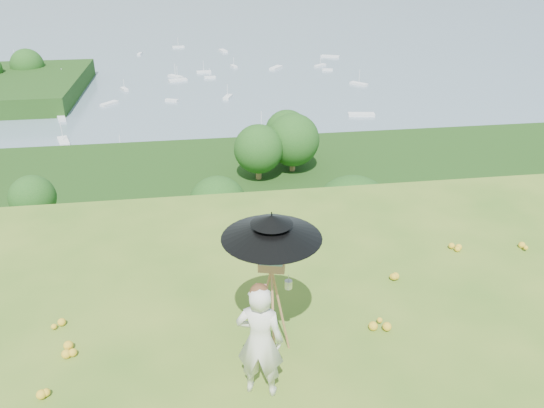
{
  "coord_description": "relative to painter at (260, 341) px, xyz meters",
  "views": [
    {
      "loc": [
        -2.61,
        -4.04,
        5.15
      ],
      "look_at": [
        -1.43,
        3.97,
        1.16
      ],
      "focal_mm": 35.0,
      "sensor_mm": 36.0,
      "label": 1
    }
  ],
  "objects": [
    {
      "name": "field_easel",
      "position": [
        0.23,
        0.57,
        0.08
      ],
      "size": [
        0.83,
        0.83,
        1.77
      ],
      "primitive_type": null,
      "rotation": [
        0.0,
        0.0,
        -0.28
      ],
      "color": "#A67745",
      "rests_on": "ground"
    },
    {
      "name": "harbor_town",
      "position": [
        2.02,
        74.03,
        -30.31
      ],
      "size": [
        110.0,
        22.0,
        5.0
      ],
      "primitive_type": null,
      "color": "silver",
      "rests_on": "shoreline_tier"
    },
    {
      "name": "painter_cap",
      "position": [
        0.0,
        0.0,
        0.76
      ],
      "size": [
        0.29,
        0.31,
        0.1
      ],
      "primitive_type": null,
      "rotation": [
        0.0,
        0.0,
        -0.3
      ],
      "color": "#BE686A",
      "rests_on": "painter"
    },
    {
      "name": "slope_trees",
      "position": [
        2.02,
        34.03,
        -15.81
      ],
      "size": [
        110.0,
        50.0,
        6.0
      ],
      "primitive_type": null,
      "color": "#154615",
      "rests_on": "forest_slope"
    },
    {
      "name": "sun_umbrella",
      "position": [
        0.23,
        0.6,
        1.05
      ],
      "size": [
        1.58,
        1.58,
        0.79
      ],
      "primitive_type": null,
      "rotation": [
        0.0,
        0.0,
        -0.31
      ],
      "color": "black",
      "rests_on": "field_easel"
    },
    {
      "name": "bay_water",
      "position": [
        2.02,
        239.03,
        -34.81
      ],
      "size": [
        700.0,
        700.0,
        0.0
      ],
      "primitive_type": "plane",
      "color": "slate",
      "rests_on": "ground"
    },
    {
      "name": "moored_boats",
      "position": [
        -10.48,
        160.03,
        -34.46
      ],
      "size": [
        140.0,
        140.0,
        0.7
      ],
      "primitive_type": null,
      "color": "white",
      "rests_on": "bay_water"
    },
    {
      "name": "shoreline_tier",
      "position": [
        2.02,
        74.03,
        -36.81
      ],
      "size": [
        170.0,
        28.0,
        8.0
      ],
      "primitive_type": "cube",
      "color": "#71695A",
      "rests_on": "bay_water"
    },
    {
      "name": "forest_slope",
      "position": [
        2.02,
        34.03,
        -29.81
      ],
      "size": [
        140.0,
        56.0,
        22.0
      ],
      "primitive_type": "cube",
      "color": "#1C3C10",
      "rests_on": "bay_water"
    },
    {
      "name": "painter",
      "position": [
        0.0,
        0.0,
        0.0
      ],
      "size": [
        0.68,
        0.55,
        1.61
      ],
      "primitive_type": "imported",
      "rotation": [
        0.0,
        0.0,
        2.83
      ],
      "color": "beige",
      "rests_on": "ground"
    }
  ]
}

